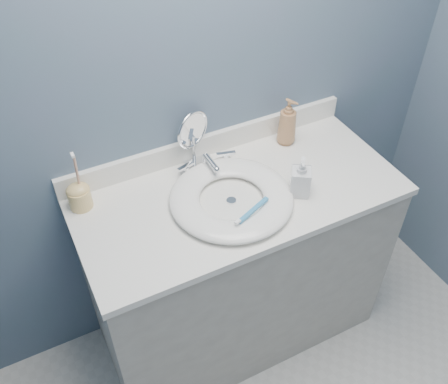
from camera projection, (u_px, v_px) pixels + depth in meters
back_wall at (206, 82)px, 1.81m from camera, size 2.20×0.02×2.40m
vanity_cabinet at (237, 269)px, 2.15m from camera, size 1.20×0.55×0.85m
countertop at (239, 195)px, 1.86m from camera, size 1.22×0.57×0.03m
backsplash at (209, 144)px, 1.99m from camera, size 1.22×0.02×0.09m
basin at (231, 198)px, 1.80m from camera, size 0.45×0.45×0.04m
drain at (231, 201)px, 1.81m from camera, size 0.04×0.04×0.01m
faucet at (208, 165)px, 1.92m from camera, size 0.25×0.13×0.07m
makeup_mirror at (193, 135)px, 1.89m from camera, size 0.15×0.09×0.23m
soap_bottle_amber at (288, 122)px, 2.00m from camera, size 0.10×0.10×0.20m
soap_bottle_clear at (301, 176)px, 1.79m from camera, size 0.10×0.10×0.16m
toothbrush_holder at (79, 195)px, 1.76m from camera, size 0.08×0.08×0.24m
toothbrush_lying at (252, 211)px, 1.71m from camera, size 0.17×0.08×0.02m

